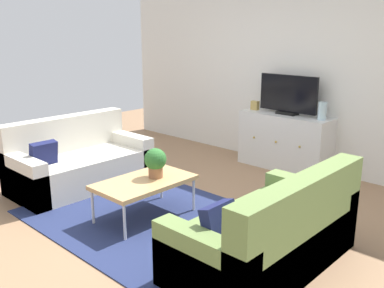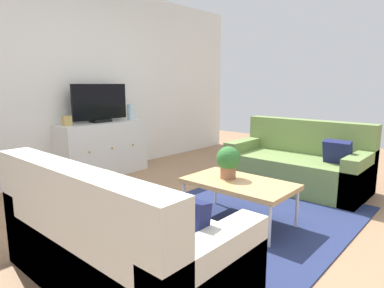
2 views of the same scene
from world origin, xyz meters
The scene contains 11 objects.
ground_plane centered at (0.00, 0.00, 0.00)m, with size 10.00×10.00×0.00m, color #997251.
wall_back centered at (0.00, 2.55, 1.35)m, with size 6.40×0.12×2.70m, color silver.
area_rug centered at (0.00, -0.15, 0.01)m, with size 2.50×1.90×0.01m, color navy.
couch_left_side centered at (-1.44, -0.10, 0.28)m, with size 0.86×1.67×0.84m.
couch_right_side centered at (1.44, -0.10, 0.28)m, with size 0.86×1.67×0.84m.
coffee_table centered at (-0.06, -0.17, 0.38)m, with size 0.59×1.01×0.41m.
potted_plant centered at (-0.05, -0.03, 0.58)m, with size 0.23×0.23×0.31m.
tv_console centered at (0.09, 2.27, 0.38)m, with size 1.29×0.47×0.77m.
flat_screen_tv centered at (0.09, 2.29, 1.04)m, with size 0.86×0.16×0.54m.
glass_vase centered at (0.62, 2.27, 0.89)m, with size 0.11×0.11×0.23m, color silver.
mantel_clock centered at (-0.43, 2.27, 0.83)m, with size 0.11×0.07×0.13m, color tan.
Camera 2 is at (-2.61, -1.82, 1.31)m, focal length 31.17 mm.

